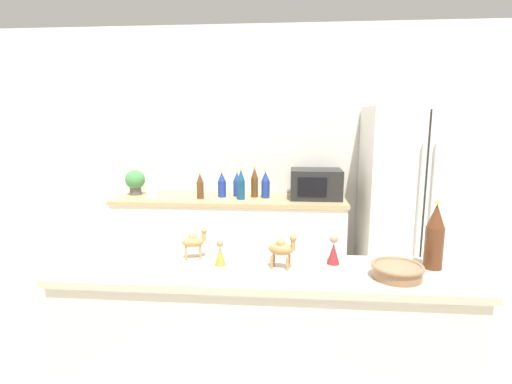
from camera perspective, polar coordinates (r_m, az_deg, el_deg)
wall_back at (r=4.13m, az=1.33°, el=5.36°), size 8.00×0.06×2.55m
back_counter at (r=4.00m, az=-3.63°, el=-6.96°), size 2.22×0.63×0.89m
refrigerator at (r=3.94m, az=21.25°, el=-1.50°), size 0.86×0.75×1.75m
bar_counter at (r=2.11m, az=0.83°, el=-22.93°), size 1.92×0.45×0.95m
potted_plant at (r=4.17m, az=-16.88°, el=1.52°), size 0.19×0.19×0.25m
paper_towel_roll at (r=3.98m, az=-14.70°, el=1.19°), size 0.12×0.12×0.27m
microwave at (r=3.85m, az=8.54°, el=1.16°), size 0.48×0.37×0.28m
back_bottle_0 at (r=3.77m, az=-2.16°, el=1.03°), size 0.07×0.07×0.29m
back_bottle_1 at (r=3.87m, az=-0.21°, el=1.36°), size 0.07×0.07×0.30m
back_bottle_2 at (r=3.85m, az=1.37°, el=1.03°), size 0.08×0.08×0.26m
back_bottle_3 at (r=3.90m, az=-4.90°, el=1.03°), size 0.08×0.08×0.25m
back_bottle_4 at (r=3.84m, az=-7.99°, el=0.84°), size 0.07×0.07×0.25m
back_bottle_5 at (r=3.93m, az=-2.72°, el=1.08°), size 0.08×0.08×0.24m
wine_bottle at (r=2.03m, az=24.16°, el=-5.87°), size 0.09×0.09×0.32m
fruit_bowl at (r=1.88m, az=19.51°, el=-10.52°), size 0.23×0.23×0.06m
camel_figurine at (r=1.87m, az=3.71°, el=-8.02°), size 0.14×0.09×0.17m
camel_figurine_second at (r=2.02m, az=-8.84°, el=-6.90°), size 0.13×0.08×0.16m
wise_man_figurine_crimson at (r=1.93m, az=-5.14°, el=-8.84°), size 0.05×0.05×0.12m
wise_man_figurine_purple at (r=1.97m, az=11.01°, el=-8.35°), size 0.06×0.06×0.14m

